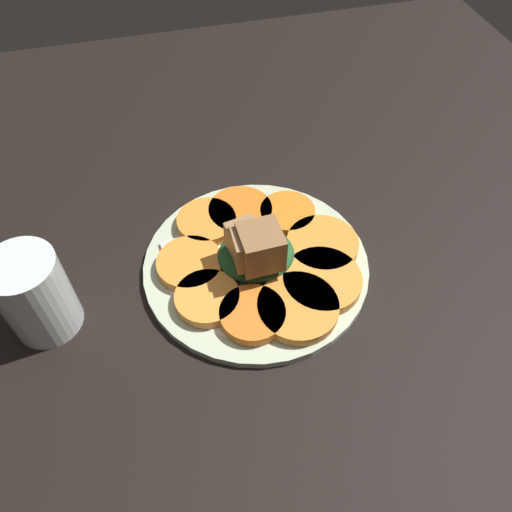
% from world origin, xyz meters
% --- Properties ---
extents(table_slab, '(1.20, 1.20, 0.02)m').
position_xyz_m(table_slab, '(0.00, 0.00, 0.01)').
color(table_slab, black).
rests_on(table_slab, ground).
extents(plate, '(0.27, 0.27, 0.01)m').
position_xyz_m(plate, '(0.00, 0.00, 0.03)').
color(plate, beige).
rests_on(plate, table_slab).
extents(carrot_slice_0, '(0.07, 0.07, 0.01)m').
position_xyz_m(carrot_slice_0, '(0.05, -0.07, 0.04)').
color(carrot_slice_0, orange).
rests_on(carrot_slice_0, plate).
extents(carrot_slice_1, '(0.08, 0.08, 0.01)m').
position_xyz_m(carrot_slice_1, '(0.08, -0.01, 0.04)').
color(carrot_slice_1, orange).
rests_on(carrot_slice_1, plate).
extents(carrot_slice_2, '(0.07, 0.07, 0.01)m').
position_xyz_m(carrot_slice_2, '(0.07, 0.04, 0.04)').
color(carrot_slice_2, '#F9953A').
rests_on(carrot_slice_2, plate).
extents(carrot_slice_3, '(0.07, 0.07, 0.01)m').
position_xyz_m(carrot_slice_3, '(0.02, 0.07, 0.04)').
color(carrot_slice_3, orange).
rests_on(carrot_slice_3, plate).
extents(carrot_slice_4, '(0.09, 0.09, 0.01)m').
position_xyz_m(carrot_slice_4, '(-0.03, 0.08, 0.04)').
color(carrot_slice_4, orange).
rests_on(carrot_slice_4, plate).
extents(carrot_slice_5, '(0.09, 0.09, 0.01)m').
position_xyz_m(carrot_slice_5, '(-0.06, 0.05, 0.04)').
color(carrot_slice_5, orange).
rests_on(carrot_slice_5, plate).
extents(carrot_slice_6, '(0.09, 0.09, 0.01)m').
position_xyz_m(carrot_slice_6, '(-0.08, -0.00, 0.04)').
color(carrot_slice_6, orange).
rests_on(carrot_slice_6, plate).
extents(carrot_slice_7, '(0.07, 0.07, 0.01)m').
position_xyz_m(carrot_slice_7, '(-0.06, -0.06, 0.04)').
color(carrot_slice_7, orange).
rests_on(carrot_slice_7, plate).
extents(carrot_slice_8, '(0.08, 0.08, 0.01)m').
position_xyz_m(carrot_slice_8, '(0.00, -0.08, 0.04)').
color(carrot_slice_8, orange).
rests_on(carrot_slice_8, plate).
extents(center_pile, '(0.09, 0.08, 0.07)m').
position_xyz_m(center_pile, '(0.00, 0.01, 0.06)').
color(center_pile, '#235128').
rests_on(center_pile, plate).
extents(fork, '(0.19, 0.03, 0.00)m').
position_xyz_m(fork, '(0.01, -0.06, 0.03)').
color(fork, silver).
rests_on(fork, plate).
extents(water_glass, '(0.07, 0.07, 0.10)m').
position_xyz_m(water_glass, '(0.24, 0.02, 0.07)').
color(water_glass, silver).
rests_on(water_glass, table_slab).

